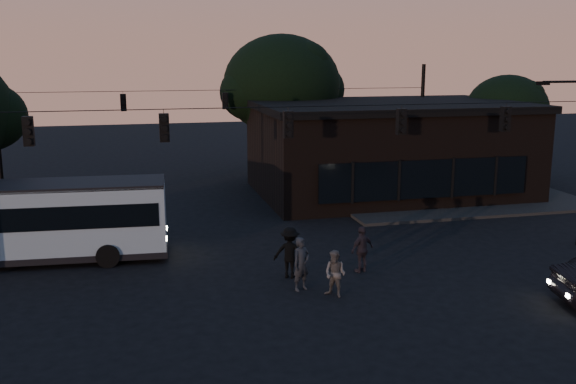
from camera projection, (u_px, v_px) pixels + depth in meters
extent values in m
plane|color=black|center=(317.00, 306.00, 21.00)|extent=(120.00, 120.00, 0.00)
cube|color=black|center=(448.00, 196.00, 37.09)|extent=(14.00, 10.00, 0.15)
cube|color=black|center=(388.00, 152.00, 37.78)|extent=(15.00, 10.00, 5.00)
cube|color=black|center=(389.00, 105.00, 37.22)|extent=(15.40, 10.40, 0.40)
cube|color=black|center=(425.00, 179.00, 33.06)|extent=(11.50, 0.18, 2.00)
cylinder|color=black|center=(282.00, 149.00, 42.42)|extent=(0.44, 0.44, 4.00)
ellipsoid|color=black|center=(282.00, 85.00, 41.54)|extent=(7.60, 7.60, 6.46)
cylinder|color=black|center=(504.00, 157.00, 41.99)|extent=(0.44, 0.44, 3.00)
ellipsoid|color=black|center=(507.00, 109.00, 41.33)|extent=(5.20, 5.20, 4.42)
cylinder|color=black|center=(288.00, 107.00, 23.51)|extent=(26.00, 0.03, 0.03)
cube|color=black|center=(28.00, 131.00, 21.55)|extent=(0.34, 0.30, 1.00)
cube|color=black|center=(164.00, 128.00, 22.60)|extent=(0.34, 0.30, 1.00)
cube|color=black|center=(288.00, 125.00, 23.65)|extent=(0.34, 0.30, 1.00)
cube|color=black|center=(401.00, 122.00, 24.70)|extent=(0.34, 0.30, 1.00)
cube|color=black|center=(505.00, 119.00, 25.75)|extent=(0.34, 0.30, 1.00)
cylinder|color=black|center=(421.00, 122.00, 42.25)|extent=(0.24, 0.24, 7.50)
cylinder|color=black|center=(225.00, 90.00, 38.75)|extent=(26.00, 0.03, 0.03)
cube|color=black|center=(123.00, 103.00, 37.48)|extent=(0.34, 0.30, 1.00)
cube|color=black|center=(225.00, 101.00, 38.88)|extent=(0.34, 0.30, 1.00)
cube|color=black|center=(320.00, 99.00, 40.28)|extent=(0.34, 0.30, 1.00)
cube|color=#869EAB|center=(21.00, 219.00, 25.14)|extent=(11.27, 3.24, 2.63)
cube|color=black|center=(21.00, 213.00, 25.09)|extent=(10.83, 3.26, 0.91)
cube|color=black|center=(18.00, 186.00, 24.87)|extent=(11.27, 3.24, 0.15)
cube|color=black|center=(24.00, 253.00, 25.44)|extent=(11.37, 3.31, 0.25)
cylinder|color=black|center=(108.00, 256.00, 24.77)|extent=(0.92, 0.31, 0.91)
cylinder|color=black|center=(114.00, 238.00, 27.20)|extent=(0.92, 0.31, 0.91)
imported|color=black|center=(301.00, 264.00, 22.28)|extent=(0.82, 0.70, 1.90)
imported|color=#514D4A|center=(335.00, 274.00, 21.69)|extent=(0.98, 0.99, 1.62)
imported|color=black|center=(362.00, 249.00, 24.17)|extent=(1.13, 0.80, 1.78)
imported|color=black|center=(290.00, 252.00, 23.54)|extent=(1.42, 1.15, 1.91)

